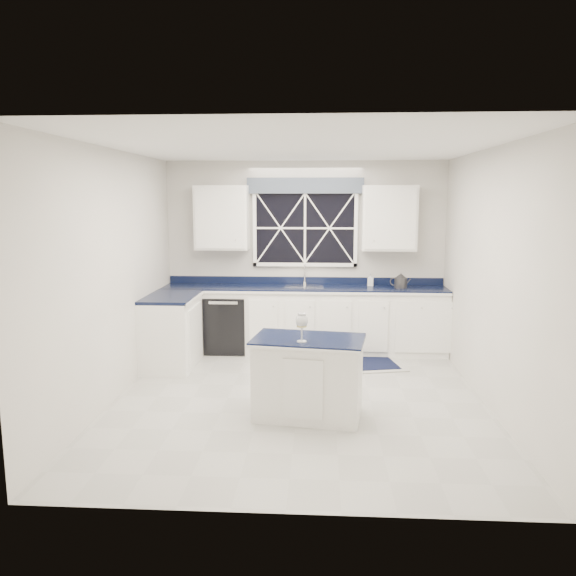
# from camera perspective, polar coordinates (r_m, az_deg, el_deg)

# --- Properties ---
(ground) EXTENTS (4.50, 4.50, 0.00)m
(ground) POSITION_cam_1_polar(r_m,az_deg,el_deg) (6.25, 1.06, -11.26)
(ground) COLOR #A8A8A3
(ground) RESTS_ON ground
(back_wall) EXTENTS (4.00, 0.10, 2.70)m
(back_wall) POSITION_cam_1_polar(r_m,az_deg,el_deg) (8.15, 1.73, 3.31)
(back_wall) COLOR silver
(back_wall) RESTS_ON ground
(base_cabinets) EXTENTS (3.99, 1.60, 0.90)m
(base_cabinets) POSITION_cam_1_polar(r_m,az_deg,el_deg) (7.86, -0.82, -3.57)
(base_cabinets) COLOR white
(base_cabinets) RESTS_ON ground
(countertop) EXTENTS (3.98, 0.64, 0.04)m
(countertop) POSITION_cam_1_polar(r_m,az_deg,el_deg) (7.91, 1.66, -0.02)
(countertop) COLOR black
(countertop) RESTS_ON base_cabinets
(dishwasher) EXTENTS (0.60, 0.58, 0.82)m
(dishwasher) POSITION_cam_1_polar(r_m,az_deg,el_deg) (8.11, -6.16, -3.50)
(dishwasher) COLOR black
(dishwasher) RESTS_ON ground
(window) EXTENTS (1.65, 0.09, 1.26)m
(window) POSITION_cam_1_polar(r_m,az_deg,el_deg) (8.07, 1.74, 6.66)
(window) COLOR black
(window) RESTS_ON ground
(upper_cabinets) EXTENTS (3.10, 0.34, 0.90)m
(upper_cabinets) POSITION_cam_1_polar(r_m,az_deg,el_deg) (7.94, 1.72, 7.13)
(upper_cabinets) COLOR white
(upper_cabinets) RESTS_ON ground
(faucet) EXTENTS (0.05, 0.20, 0.30)m
(faucet) POSITION_cam_1_polar(r_m,az_deg,el_deg) (8.08, 1.70, 1.45)
(faucet) COLOR silver
(faucet) RESTS_ON countertop
(island) EXTENTS (1.17, 0.81, 0.81)m
(island) POSITION_cam_1_polar(r_m,az_deg,el_deg) (5.68, 2.07, -9.05)
(island) COLOR white
(island) RESTS_ON ground
(rug) EXTENTS (1.62, 1.18, 0.02)m
(rug) POSITION_cam_1_polar(r_m,az_deg,el_deg) (7.53, 5.81, -7.64)
(rug) COLOR #A5A5A1
(rug) RESTS_ON ground
(kettle) EXTENTS (0.28, 0.22, 0.21)m
(kettle) POSITION_cam_1_polar(r_m,az_deg,el_deg) (7.95, 11.36, 0.69)
(kettle) COLOR #323235
(kettle) RESTS_ON countertop
(wine_glass) EXTENTS (0.12, 0.12, 0.28)m
(wine_glass) POSITION_cam_1_polar(r_m,az_deg,el_deg) (5.38, 1.41, -3.48)
(wine_glass) COLOR silver
(wine_glass) RESTS_ON island
(soap_bottle) EXTENTS (0.09, 0.10, 0.18)m
(soap_bottle) POSITION_cam_1_polar(r_m,az_deg,el_deg) (8.06, 8.40, 0.85)
(soap_bottle) COLOR silver
(soap_bottle) RESTS_ON countertop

